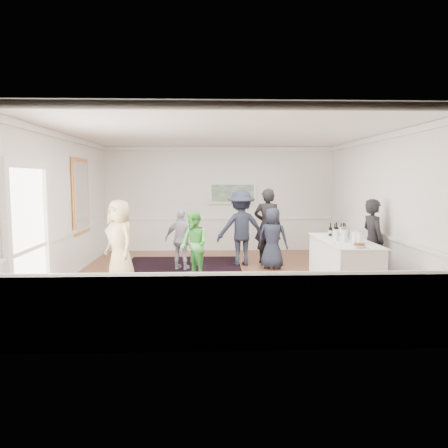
{
  "coord_description": "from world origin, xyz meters",
  "views": [
    {
      "loc": [
        -0.34,
        -9.45,
        2.24
      ],
      "look_at": [
        0.0,
        0.2,
        1.22
      ],
      "focal_mm": 35.0,
      "sensor_mm": 36.0,
      "label": 1
    }
  ],
  "objects_px": {
    "guest_green": "(194,244)",
    "nut_bowl": "(359,246)",
    "guest_dark_a": "(241,228)",
    "ice_bucket": "(344,233)",
    "guest_lilac": "(182,240)",
    "guest_navy": "(273,238)",
    "guest_tan": "(120,241)",
    "guest_dark_b": "(267,226)",
    "serving_table": "(343,264)",
    "bartender": "(373,241)"
  },
  "relations": [
    {
      "from": "nut_bowl",
      "to": "guest_green",
      "type": "bearing_deg",
      "value": 147.12
    },
    {
      "from": "guest_green",
      "to": "nut_bowl",
      "type": "height_order",
      "value": "guest_green"
    },
    {
      "from": "serving_table",
      "to": "guest_green",
      "type": "bearing_deg",
      "value": 162.0
    },
    {
      "from": "guest_dark_a",
      "to": "guest_lilac",
      "type": "bearing_deg",
      "value": 11.33
    },
    {
      "from": "guest_lilac",
      "to": "guest_tan",
      "type": "bearing_deg",
      "value": 62.17
    },
    {
      "from": "bartender",
      "to": "nut_bowl",
      "type": "bearing_deg",
      "value": 140.6
    },
    {
      "from": "guest_lilac",
      "to": "guest_dark_a",
      "type": "relative_size",
      "value": 0.77
    },
    {
      "from": "guest_tan",
      "to": "guest_green",
      "type": "xyz_separation_m",
      "value": [
        1.58,
        0.38,
        -0.14
      ]
    },
    {
      "from": "guest_dark_b",
      "to": "guest_dark_a",
      "type": "bearing_deg",
      "value": 33.28
    },
    {
      "from": "serving_table",
      "to": "guest_dark_a",
      "type": "bearing_deg",
      "value": 128.75
    },
    {
      "from": "guest_lilac",
      "to": "guest_navy",
      "type": "height_order",
      "value": "guest_navy"
    },
    {
      "from": "guest_lilac",
      "to": "guest_dark_b",
      "type": "relative_size",
      "value": 0.76
    },
    {
      "from": "bartender",
      "to": "guest_tan",
      "type": "bearing_deg",
      "value": 78.1
    },
    {
      "from": "guest_navy",
      "to": "nut_bowl",
      "type": "height_order",
      "value": "guest_navy"
    },
    {
      "from": "serving_table",
      "to": "guest_dark_a",
      "type": "relative_size",
      "value": 1.25
    },
    {
      "from": "guest_dark_a",
      "to": "nut_bowl",
      "type": "distance_m",
      "value": 3.88
    },
    {
      "from": "guest_lilac",
      "to": "nut_bowl",
      "type": "height_order",
      "value": "guest_lilac"
    },
    {
      "from": "guest_dark_b",
      "to": "guest_green",
      "type": "bearing_deg",
      "value": 54.46
    },
    {
      "from": "guest_navy",
      "to": "nut_bowl",
      "type": "xyz_separation_m",
      "value": [
        1.15,
        -2.9,
        0.26
      ]
    },
    {
      "from": "guest_lilac",
      "to": "guest_navy",
      "type": "xyz_separation_m",
      "value": [
        2.24,
        0.06,
        0.01
      ]
    },
    {
      "from": "guest_tan",
      "to": "nut_bowl",
      "type": "xyz_separation_m",
      "value": [
        4.64,
        -1.6,
        0.13
      ]
    },
    {
      "from": "bartender",
      "to": "guest_navy",
      "type": "distance_m",
      "value": 2.43
    },
    {
      "from": "bartender",
      "to": "guest_dark_a",
      "type": "relative_size",
      "value": 0.93
    },
    {
      "from": "guest_dark_a",
      "to": "guest_dark_b",
      "type": "relative_size",
      "value": 0.98
    },
    {
      "from": "guest_lilac",
      "to": "bartender",
      "type": "bearing_deg",
      "value": 179.49
    },
    {
      "from": "nut_bowl",
      "to": "serving_table",
      "type": "bearing_deg",
      "value": 88.32
    },
    {
      "from": "guest_tan",
      "to": "guest_green",
      "type": "height_order",
      "value": "guest_tan"
    },
    {
      "from": "nut_bowl",
      "to": "bartender",
      "type": "bearing_deg",
      "value": 61.01
    },
    {
      "from": "guest_green",
      "to": "ice_bucket",
      "type": "height_order",
      "value": "guest_green"
    },
    {
      "from": "guest_lilac",
      "to": "serving_table",
      "type": "bearing_deg",
      "value": 169.1
    },
    {
      "from": "bartender",
      "to": "nut_bowl",
      "type": "distance_m",
      "value": 1.67
    },
    {
      "from": "guest_lilac",
      "to": "ice_bucket",
      "type": "relative_size",
      "value": 5.74
    },
    {
      "from": "guest_dark_b",
      "to": "guest_tan",
      "type": "bearing_deg",
      "value": 43.53
    },
    {
      "from": "bartender",
      "to": "guest_navy",
      "type": "relative_size",
      "value": 1.18
    },
    {
      "from": "guest_lilac",
      "to": "guest_navy",
      "type": "relative_size",
      "value": 0.98
    },
    {
      "from": "ice_bucket",
      "to": "nut_bowl",
      "type": "relative_size",
      "value": 1.02
    },
    {
      "from": "guest_dark_a",
      "to": "ice_bucket",
      "type": "distance_m",
      "value": 2.97
    },
    {
      "from": "bartender",
      "to": "guest_dark_a",
      "type": "height_order",
      "value": "guest_dark_a"
    },
    {
      "from": "guest_lilac",
      "to": "nut_bowl",
      "type": "distance_m",
      "value": 4.43
    },
    {
      "from": "serving_table",
      "to": "bartender",
      "type": "bearing_deg",
      "value": 31.78
    },
    {
      "from": "serving_table",
      "to": "nut_bowl",
      "type": "distance_m",
      "value": 1.11
    },
    {
      "from": "guest_navy",
      "to": "ice_bucket",
      "type": "bearing_deg",
      "value": 146.16
    },
    {
      "from": "serving_table",
      "to": "guest_lilac",
      "type": "distance_m",
      "value": 3.9
    },
    {
      "from": "guest_dark_b",
      "to": "ice_bucket",
      "type": "height_order",
      "value": "guest_dark_b"
    },
    {
      "from": "guest_tan",
      "to": "ice_bucket",
      "type": "distance_m",
      "value": 4.74
    },
    {
      "from": "guest_dark_a",
      "to": "nut_bowl",
      "type": "xyz_separation_m",
      "value": [
        1.9,
        -3.38,
        0.05
      ]
    },
    {
      "from": "nut_bowl",
      "to": "guest_dark_b",
      "type": "bearing_deg",
      "value": 107.97
    },
    {
      "from": "guest_dark_a",
      "to": "bartender",
      "type": "bearing_deg",
      "value": 135.91
    },
    {
      "from": "bartender",
      "to": "guest_navy",
      "type": "xyz_separation_m",
      "value": [
        -1.96,
        1.44,
        -0.14
      ]
    },
    {
      "from": "guest_navy",
      "to": "nut_bowl",
      "type": "distance_m",
      "value": 3.13
    }
  ]
}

